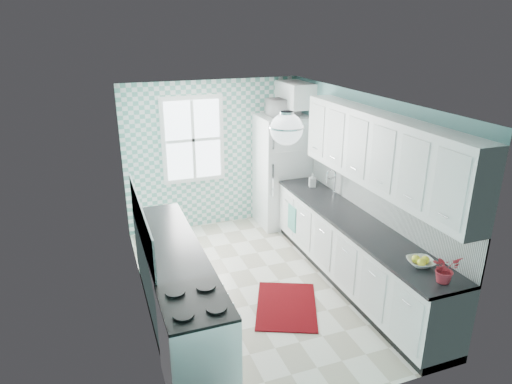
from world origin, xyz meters
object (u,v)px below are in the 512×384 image
object	(u,v)px
stove	(198,344)
sink	(322,197)
fruit_bowl	(420,262)
fridge	(282,171)
ceiling_light	(286,129)
potted_plant	(445,269)
microwave	(283,107)

from	to	relation	value
stove	sink	bearing A→B (deg)	36.77
fruit_bowl	fridge	bearing A→B (deg)	91.48
ceiling_light	fruit_bowl	bearing A→B (deg)	-35.74
fruit_bowl	potted_plant	world-z (taller)	potted_plant
stove	fruit_bowl	world-z (taller)	fruit_bowl
fridge	stove	bearing A→B (deg)	-125.91
fridge	ceiling_light	bearing A→B (deg)	-114.40
stove	microwave	bearing A→B (deg)	51.55
sink	ceiling_light	bearing A→B (deg)	-130.79
sink	fruit_bowl	distance (m)	2.19
sink	fruit_bowl	size ratio (longest dim) A/B	2.06
ceiling_light	fruit_bowl	xyz separation A→B (m)	(1.20, -0.86, -1.35)
ceiling_light	sink	xyz separation A→B (m)	(1.20, 1.33, -1.39)
ceiling_light	fridge	distance (m)	3.16
fridge	fruit_bowl	size ratio (longest dim) A/B	6.94
potted_plant	fruit_bowl	bearing A→B (deg)	90.00
microwave	sink	bearing A→B (deg)	92.81
ceiling_light	stove	world-z (taller)	ceiling_light
sink	potted_plant	xyz separation A→B (m)	(-0.00, -2.54, 0.16)
stove	fruit_bowl	distance (m)	2.45
fridge	microwave	xyz separation A→B (m)	(0.00, 0.00, 1.10)
microwave	ceiling_light	bearing A→B (deg)	65.74
fridge	stove	xyz separation A→B (m)	(-2.31, -3.36, -0.46)
ceiling_light	sink	distance (m)	2.27
fruit_bowl	microwave	bearing A→B (deg)	91.48
sink	microwave	world-z (taller)	microwave
fruit_bowl	stove	bearing A→B (deg)	177.12
ceiling_light	potted_plant	size ratio (longest dim) A/B	1.20
potted_plant	ceiling_light	bearing A→B (deg)	134.80
ceiling_light	microwave	world-z (taller)	ceiling_light
stove	potted_plant	size ratio (longest dim) A/B	3.30
fruit_bowl	microwave	xyz separation A→B (m)	(-0.09, 3.49, 1.08)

